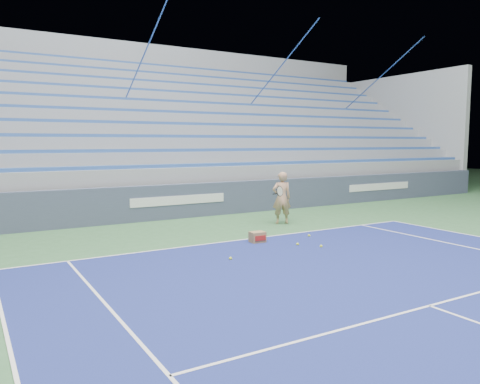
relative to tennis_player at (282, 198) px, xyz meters
name	(u,v)px	position (x,y,z in m)	size (l,w,h in m)	color
sponsor_barrier	(177,201)	(-2.27, 2.55, -0.23)	(30.00, 0.32, 1.10)	#3D465E
bleachers	(123,144)	(-2.28, 8.27, 1.57)	(31.00, 9.15, 7.30)	gray
tennis_player	(282,198)	(0.00, 0.00, 0.00)	(0.94, 0.89, 1.56)	tan
ball_box	(257,237)	(-2.06, -1.89, -0.65)	(0.37, 0.30, 0.27)	olive
tennis_ball_0	(231,258)	(-3.46, -3.03, -0.75)	(0.07, 0.07, 0.07)	#DDEF31
tennis_ball_1	(309,236)	(-0.54, -1.98, -0.75)	(0.07, 0.07, 0.07)	#DDEF31
tennis_ball_2	(321,246)	(-1.09, -3.10, -0.75)	(0.07, 0.07, 0.07)	#DDEF31
tennis_ball_3	(298,244)	(-1.43, -2.64, -0.75)	(0.07, 0.07, 0.07)	#DDEF31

